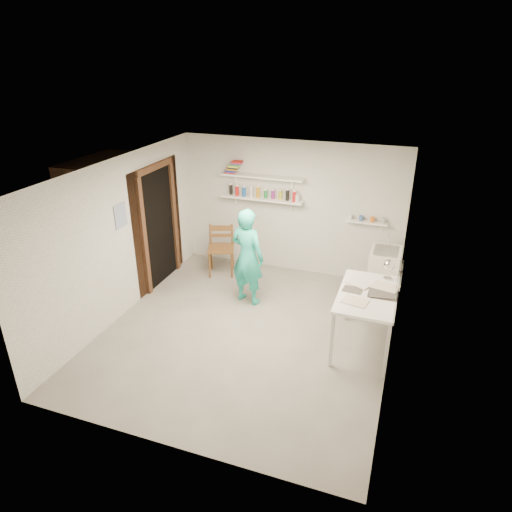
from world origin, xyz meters
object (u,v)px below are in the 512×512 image
(belfast_sink, at_px, (385,259))
(desk_lamp, at_px, (389,265))
(wooden_chair, at_px, (221,249))
(man, at_px, (248,257))
(wall_clock, at_px, (249,236))
(work_table, at_px, (365,320))

(belfast_sink, distance_m, desk_lamp, 1.05)
(wooden_chair, bearing_deg, man, -63.93)
(man, xyz_separation_m, wooden_chair, (-0.81, 0.79, -0.30))
(wall_clock, bearing_deg, work_table, -8.47)
(belfast_sink, relative_size, desk_lamp, 3.81)
(man, bearing_deg, wooden_chair, -29.60)
(man, relative_size, desk_lamp, 10.10)
(belfast_sink, distance_m, wall_clock, 2.23)
(belfast_sink, height_order, wall_clock, wall_clock)
(wooden_chair, relative_size, work_table, 0.78)
(wooden_chair, height_order, desk_lamp, desk_lamp)
(wall_clock, relative_size, desk_lamp, 1.81)
(belfast_sink, relative_size, wall_clock, 2.10)
(desk_lamp, bearing_deg, belfast_sink, 95.68)
(wooden_chair, distance_m, work_table, 3.11)
(work_table, height_order, desk_lamp, desk_lamp)
(wooden_chair, distance_m, desk_lamp, 3.16)
(wall_clock, distance_m, work_table, 2.27)
(wall_clock, bearing_deg, man, -60.54)
(wooden_chair, relative_size, desk_lamp, 6.23)
(belfast_sink, height_order, wooden_chair, wooden_chair)
(man, relative_size, wooden_chair, 1.62)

